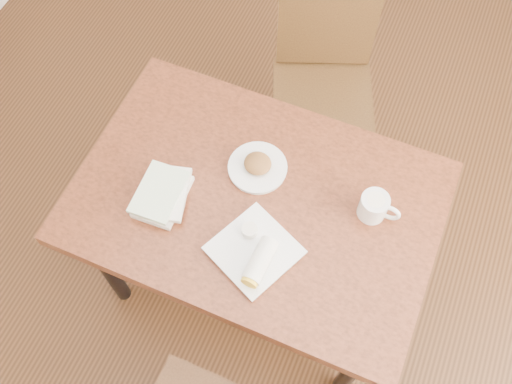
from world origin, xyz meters
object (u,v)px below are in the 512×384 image
at_px(coffee_mug, 375,206).
at_px(book_stack, 163,194).
at_px(table, 256,210).
at_px(plate_scone, 258,166).
at_px(plate_burrito, 256,254).
at_px(chair_far, 324,72).

xyz_separation_m(coffee_mug, book_stack, (-0.65, -0.22, -0.02)).
bearing_deg(table, book_stack, -157.76).
bearing_deg(plate_scone, plate_burrito, -68.13).
height_order(plate_scone, book_stack, plate_scone).
bearing_deg(coffee_mug, plate_scone, 179.09).
height_order(chair_far, plate_scone, chair_far).
distance_m(plate_scone, book_stack, 0.33).
bearing_deg(coffee_mug, book_stack, -161.66).
bearing_deg(book_stack, coffee_mug, 18.34).
relative_size(chair_far, plate_scone, 4.71).
bearing_deg(plate_scone, chair_far, 87.52).
distance_m(chair_far, coffee_mug, 0.80).
xyz_separation_m(table, coffee_mug, (0.37, 0.10, 0.13)).
bearing_deg(coffee_mug, chair_far, 120.23).
relative_size(plate_scone, coffee_mug, 1.47).
relative_size(chair_far, plate_burrito, 3.04).
bearing_deg(plate_burrito, chair_far, 95.46).
bearing_deg(table, chair_far, 90.87).
height_order(chair_far, book_stack, chair_far).
bearing_deg(plate_scone, table, -69.74).
height_order(coffee_mug, plate_burrito, coffee_mug).
relative_size(table, coffee_mug, 8.72).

